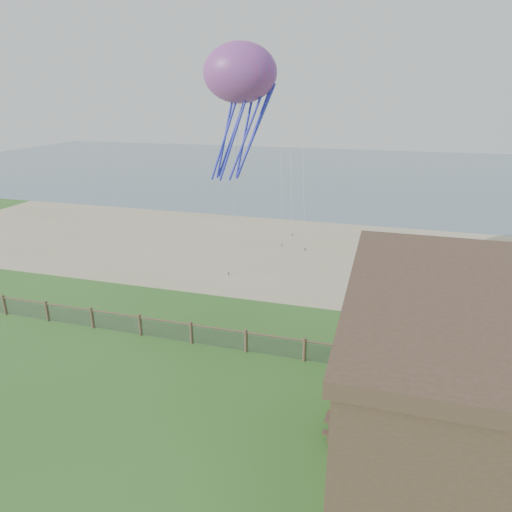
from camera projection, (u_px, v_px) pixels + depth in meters
The scene contains 6 objects.
ground at pixel (200, 430), 17.85m from camera, with size 160.00×160.00×0.00m, color #2F5F20.
sand_beach at pixel (304, 253), 37.75m from camera, with size 72.00×20.00×0.02m, color tan.
ocean at pixel (351, 172), 77.58m from camera, with size 160.00×68.00×0.02m, color slate.
chainlink_fence at pixel (246, 342), 23.09m from camera, with size 36.20×0.20×1.25m, color brown, non-canonical shape.
picnic_table at pixel (349, 428), 17.36m from camera, with size 1.82×1.38×0.77m, color brown, non-canonical shape.
octopus_kite at pixel (240, 111), 26.05m from camera, with size 3.89×2.75×8.02m, color #FF283C, non-canonical shape.
Camera 1 is at (6.15, -13.36, 12.38)m, focal length 32.00 mm.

